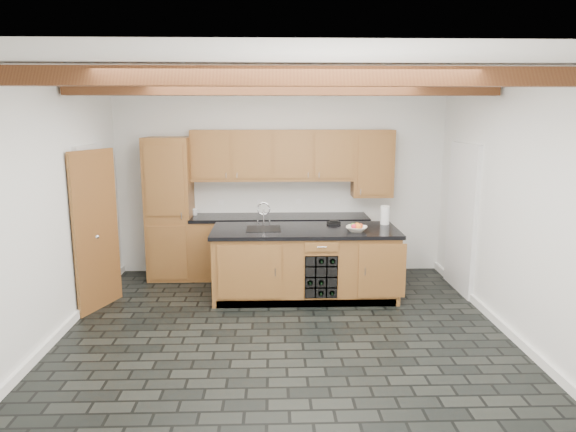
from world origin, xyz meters
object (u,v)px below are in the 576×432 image
Objects in this scene: island at (305,263)px; kitchen_scale at (334,222)px; fruit_bowl at (357,229)px; paper_towel at (385,215)px.

island is 12.97× the size of kitchen_scale.
kitchen_scale is at bearing 117.69° from fruit_bowl.
paper_towel reaches higher than fruit_bowl.
fruit_bowl reaches higher than kitchen_scale.
island is at bearing -160.36° from kitchen_scale.
paper_towel is at bearing 43.44° from fruit_bowl.
fruit_bowl is at bearing -136.56° from paper_towel.
paper_towel is (1.11, 0.27, 0.59)m from island.
fruit_bowl is 1.07× the size of paper_towel.
fruit_bowl is (0.24, -0.46, 0.01)m from kitchen_scale.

